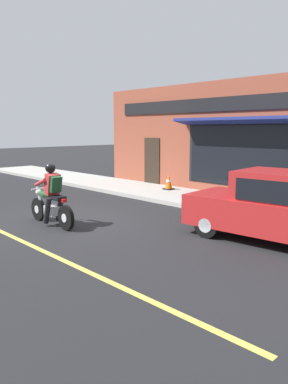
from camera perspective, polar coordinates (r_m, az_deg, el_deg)
name	(u,v)px	position (r m, az deg, el deg)	size (l,w,h in m)	color
ground_plane	(69,221)	(10.43, -11.35, -4.31)	(80.00, 80.00, 0.00)	black
sidewalk_curb	(128,187)	(15.60, -2.45, 0.70)	(2.60, 22.00, 0.14)	#ADAAA3
storefront_building	(218,139)	(14.30, 11.26, 7.93)	(1.25, 11.58, 4.20)	brown
motorcycle_with_rider	(51,199)	(9.92, -13.93, -1.10)	(0.56, 2.02, 1.62)	black
car_hatchback	(275,208)	(8.69, 19.30, -2.25)	(1.97, 3.91, 1.57)	black
traffic_cone	(169,182)	(14.63, 3.79, 1.53)	(0.36, 0.36, 0.60)	black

